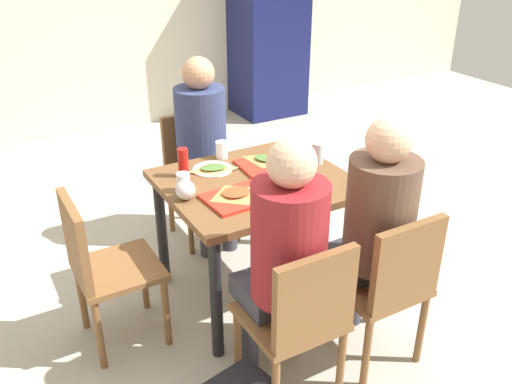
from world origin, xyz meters
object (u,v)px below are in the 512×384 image
Objects in this scene: tray_red_near at (241,197)px; condiment_bottle at (183,163)px; pizza_slice_c at (213,168)px; chair_near_right at (389,282)px; tray_red_far at (271,164)px; plastic_cup_a at (222,150)px; chair_far_side at (196,167)px; chair_near_left at (301,316)px; main_table at (256,197)px; soda_can at (318,153)px; person_in_brown_jacket at (374,222)px; paper_plate_center at (213,169)px; plastic_cup_b at (297,197)px; chair_left_end at (100,263)px; plastic_cup_c at (183,182)px; pizza_slice_a at (236,193)px; drink_fridge at (268,26)px; pizza_slice_b at (269,159)px; person_in_red at (284,250)px; paper_plate_near_edge at (303,190)px; person_far_side at (204,139)px; foil_bundle at (185,190)px.

condiment_bottle reaches higher than tray_red_near.
pizza_slice_c is 1.49× the size of condiment_bottle.
tray_red_near is at bearing 122.03° from chair_near_right.
tray_red_far is 0.31m from plastic_cup_a.
chair_near_left is at bearing -98.54° from chair_far_side.
chair_far_side is (0.00, 0.81, -0.14)m from main_table.
condiment_bottle reaches higher than soda_can.
chair_far_side is at bearing 75.90° from pizza_slice_c.
person_in_brown_jacket reaches higher than paper_plate_center.
plastic_cup_b is 0.55m from soda_can.
plastic_cup_a is (-0.02, -0.45, 0.29)m from chair_far_side.
paper_plate_center is at bearing 17.88° from chair_left_end.
tray_red_far is 0.56m from plastic_cup_c.
condiment_bottle reaches higher than chair_near_right.
drink_fridge reaches higher than pizza_slice_a.
pizza_slice_a is 0.31m from plastic_cup_b.
pizza_slice_b reaches higher than tray_red_near.
person_in_red is 0.91m from condiment_bottle.
chair_left_end reaches higher than plastic_cup_b.
condiment_bottle reaches higher than chair_near_left.
condiment_bottle reaches higher than plastic_cup_b.
person_in_red is 0.54m from pizza_slice_a.
chair_far_side is at bearing 78.70° from pizza_slice_a.
chair_far_side is 0.67× the size of person_in_red.
paper_plate_near_edge is 2.20× the size of plastic_cup_b.
tray_red_near reaches higher than paper_plate_center.
pizza_slice_b is 2.85× the size of plastic_cup_b.
person_far_side is at bearing 107.43° from tray_red_far.
plastic_cup_c is at bearing 150.91° from paper_plate_near_edge.
soda_can is at bearing 14.22° from pizza_slice_a.
paper_plate_near_edge is at bearing 99.59° from chair_near_right.
paper_plate_near_edge is (0.39, 0.58, 0.24)m from chair_near_left.
pizza_slice_c is 1.95× the size of soda_can.
plastic_cup_a is at bearing 134.21° from pizza_slice_b.
chair_near_right is 8.34× the size of plastic_cup_c.
chair_near_right is 0.82m from tray_red_near.
pizza_slice_c reaches higher than paper_plate_near_edge.
foil_bundle is at bearing -177.06° from main_table.
condiment_bottle reaches higher than chair_left_end.
chair_left_end reaches higher than paper_plate_near_edge.
person_in_brown_jacket is 3.84m from drink_fridge.
plastic_cup_b is (0.21, -0.23, 0.03)m from pizza_slice_a.
main_table is 0.30m from paper_plate_center.
person_far_side is 12.44× the size of foil_bundle.
paper_plate_near_edge is (0.29, -0.47, 0.00)m from paper_plate_center.
drink_fridge is at bearing 54.02° from pizza_slice_c.
chair_near_left is 1.00× the size of chair_far_side.
chair_near_left is 0.86m from foil_bundle.
pizza_slice_a is 0.28m from plastic_cup_c.
paper_plate_near_edge is 2.20× the size of foil_bundle.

